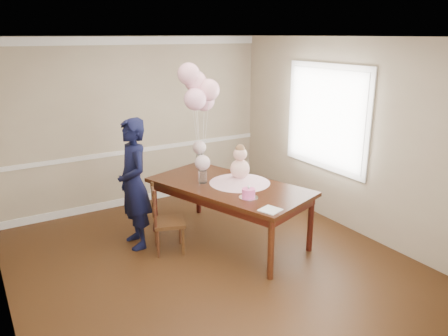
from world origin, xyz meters
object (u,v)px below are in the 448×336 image
(woman, at_px, (134,184))
(dining_table_top, at_px, (229,187))
(dining_chair_seat, at_px, (169,222))
(birthday_cake, at_px, (249,193))

(woman, bearing_deg, dining_table_top, 66.49)
(dining_chair_seat, height_order, woman, woman)
(dining_table_top, bearing_deg, woman, 135.68)
(dining_table_top, xyz_separation_m, birthday_cake, (-0.05, -0.53, 0.09))
(birthday_cake, xyz_separation_m, woman, (-1.07, 1.07, -0.01))
(dining_table_top, distance_m, dining_chair_seat, 0.92)
(woman, bearing_deg, birthday_cake, 47.26)
(dining_table_top, distance_m, woman, 1.25)
(dining_table_top, distance_m, birthday_cake, 0.54)
(dining_table_top, bearing_deg, birthday_cake, -113.96)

